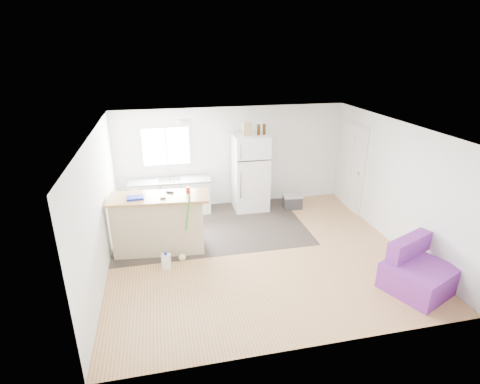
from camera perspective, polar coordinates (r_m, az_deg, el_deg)
name	(u,v)px	position (r m, az deg, el deg)	size (l,w,h in m)	color
room	(259,194)	(6.77, 2.89, -0.38)	(5.51, 5.01, 2.41)	olive
vinyl_zone	(211,227)	(8.25, -4.42, -5.34)	(4.05, 2.50, 0.00)	#2E2622
window	(166,146)	(8.82, -11.22, 6.84)	(1.18, 0.06, 0.98)	white
interior_door	(354,169)	(9.19, 16.93, 3.45)	(0.11, 0.92, 2.10)	white
ceiling_fixture	(184,121)	(7.40, -8.60, 10.68)	(0.30, 0.30, 0.07)	white
kitchen_cabinets	(171,196)	(8.90, -10.48, -0.61)	(1.89, 0.65, 1.10)	white
peninsula	(159,223)	(7.28, -12.24, -4.69)	(1.89, 0.86, 1.12)	#BFB189
refrigerator	(250,173)	(8.87, 1.58, 2.98)	(0.80, 0.76, 1.81)	white
cooler	(292,201)	(9.19, 7.98, -1.38)	(0.49, 0.36, 0.35)	#2C2C2E
purple_seat	(417,273)	(6.82, 25.34, -11.05)	(1.23, 1.23, 0.78)	purple
cleaner_jug	(166,261)	(6.86, -11.18, -10.33)	(0.17, 0.13, 0.34)	white
mop	(183,248)	(7.05, -8.63, -8.44)	(0.29, 0.34, 1.27)	green
red_cup	(188,190)	(7.09, -7.93, 0.33)	(0.08, 0.08, 0.12)	red
blue_tray	(135,198)	(7.03, -15.70, -0.83)	(0.30, 0.22, 0.04)	#1219AC
tool_a	(170,192)	(7.16, -10.66, -0.01)	(0.14, 0.05, 0.03)	black
tool_b	(163,198)	(6.90, -11.66, -0.94)	(0.10, 0.04, 0.03)	black
cardboard_box	(247,129)	(8.55, 1.06, 9.59)	(0.20, 0.10, 0.30)	tan
bottle_left	(259,130)	(8.59, 2.85, 9.46)	(0.07, 0.07, 0.25)	#37200A
bottle_right	(264,129)	(8.65, 3.71, 9.51)	(0.07, 0.07, 0.25)	#37200A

